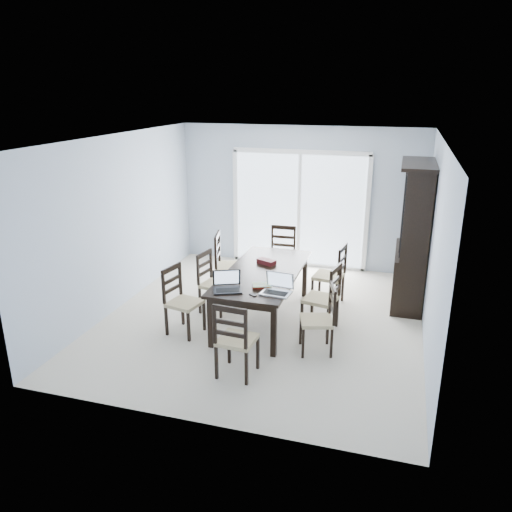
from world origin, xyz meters
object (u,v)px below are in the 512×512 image
at_px(dining_table, 263,276).
at_px(china_hutch, 413,237).
at_px(chair_left_near, 179,293).
at_px(hot_tub, 275,226).
at_px(chair_left_far, 225,258).
at_px(chair_right_mid, 327,291).
at_px(chair_end_near, 234,333).
at_px(game_box, 266,262).
at_px(laptop_silver, 276,289).
at_px(chair_right_far, 335,269).
at_px(chair_end_far, 282,249).
at_px(chair_right_near, 324,312).
at_px(chair_left_mid, 211,276).
at_px(laptop_dark, 227,287).
at_px(cell_phone, 253,295).

xyz_separation_m(dining_table, china_hutch, (2.02, 1.25, 0.40)).
distance_m(chair_left_near, hot_tub, 4.19).
bearing_deg(chair_left_far, chair_right_mid, 52.79).
height_order(dining_table, chair_end_near, chair_end_near).
xyz_separation_m(china_hutch, game_box, (-2.06, -0.95, -0.29)).
distance_m(chair_end_near, laptop_silver, 0.92).
relative_size(china_hutch, chair_right_far, 1.96).
height_order(china_hutch, laptop_silver, china_hutch).
bearing_deg(game_box, china_hutch, 24.76).
height_order(chair_left_far, chair_end_far, chair_left_far).
bearing_deg(chair_left_far, china_hutch, 88.22).
relative_size(chair_right_near, chair_right_far, 0.93).
distance_m(chair_left_near, chair_left_mid, 0.79).
bearing_deg(laptop_dark, cell_phone, -29.17).
bearing_deg(hot_tub, chair_left_near, -93.80).
xyz_separation_m(dining_table, laptop_silver, (0.38, -0.76, 0.14)).
height_order(china_hutch, chair_left_near, china_hutch).
distance_m(chair_end_far, laptop_dark, 2.35).
xyz_separation_m(chair_left_near, chair_right_near, (1.99, 0.01, -0.02)).
distance_m(china_hutch, chair_right_near, 2.26).
xyz_separation_m(chair_left_near, cell_phone, (1.11, -0.18, 0.18)).
relative_size(dining_table, chair_right_mid, 1.96).
bearing_deg(chair_left_near, game_box, 148.21).
xyz_separation_m(chair_right_mid, chair_end_far, (-1.02, 1.60, 0.02)).
bearing_deg(china_hutch, hot_tub, 140.96).
relative_size(game_box, hot_tub, 0.16).
bearing_deg(chair_right_near, chair_end_near, 119.70).
height_order(chair_end_near, cell_phone, chair_end_near).
distance_m(china_hutch, chair_end_far, 2.17).
bearing_deg(game_box, chair_end_far, 92.25).
relative_size(chair_end_near, cell_phone, 10.59).
bearing_deg(chair_left_near, laptop_silver, 99.72).
bearing_deg(chair_end_near, chair_end_far, 97.39).
xyz_separation_m(cell_phone, hot_tub, (-0.84, 4.36, -0.31)).
bearing_deg(hot_tub, chair_end_far, -72.15).
relative_size(chair_left_near, chair_left_far, 0.91).
distance_m(cell_phone, game_box, 1.19).
distance_m(cell_phone, hot_tub, 4.45).
distance_m(chair_end_near, game_box, 1.93).
distance_m(chair_right_near, chair_right_mid, 0.58).
relative_size(laptop_silver, hot_tub, 0.23).
bearing_deg(dining_table, china_hutch, 31.71).
distance_m(chair_right_mid, game_box, 1.08).
xyz_separation_m(chair_left_mid, cell_phone, (0.95, -0.96, 0.20)).
bearing_deg(china_hutch, chair_right_far, -158.00).
xyz_separation_m(chair_right_far, chair_end_near, (-0.81, -2.41, -0.01)).
height_order(china_hutch, chair_end_near, china_hutch).
height_order(chair_left_near, cell_phone, chair_left_near).
distance_m(chair_right_mid, chair_end_far, 1.90).
bearing_deg(chair_left_far, laptop_silver, 27.06).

